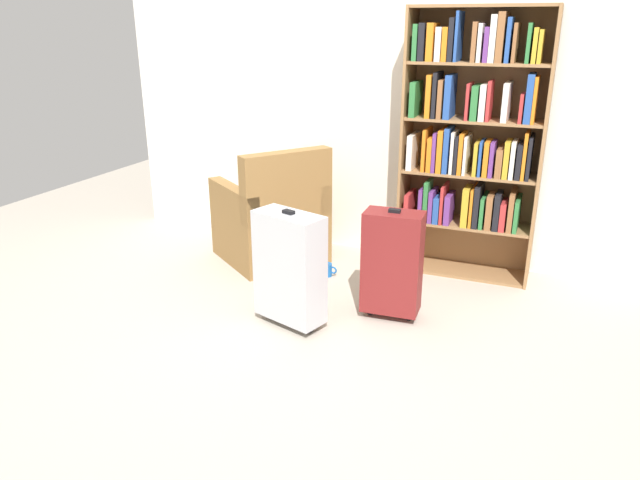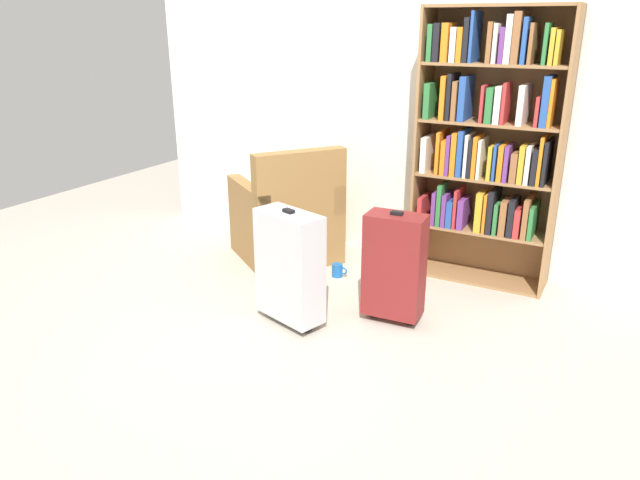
{
  "view_description": "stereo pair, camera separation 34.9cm",
  "coord_description": "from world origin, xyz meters",
  "px_view_note": "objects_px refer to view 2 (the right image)",
  "views": [
    {
      "loc": [
        1.22,
        -2.7,
        1.75
      ],
      "look_at": [
        -0.01,
        0.34,
        0.55
      ],
      "focal_mm": 33.29,
      "sensor_mm": 36.0,
      "label": 1
    },
    {
      "loc": [
        1.54,
        -2.55,
        1.75
      ],
      "look_at": [
        -0.01,
        0.34,
        0.55
      ],
      "focal_mm": 33.29,
      "sensor_mm": 36.0,
      "label": 2
    }
  ],
  "objects_px": {
    "suitcase_dark_red": "(394,265)",
    "suitcase_silver": "(290,266)",
    "bookshelf": "(488,141)",
    "armchair": "(287,219)",
    "mug": "(338,270)"
  },
  "relations": [
    {
      "from": "suitcase_silver",
      "to": "mug",
      "type": "bearing_deg",
      "value": 94.81
    },
    {
      "from": "mug",
      "to": "suitcase_silver",
      "type": "xyz_separation_m",
      "value": [
        0.07,
        -0.78,
        0.34
      ]
    },
    {
      "from": "suitcase_dark_red",
      "to": "suitcase_silver",
      "type": "xyz_separation_m",
      "value": [
        -0.54,
        -0.33,
        0.01
      ]
    },
    {
      "from": "suitcase_dark_red",
      "to": "suitcase_silver",
      "type": "relative_size",
      "value": 0.96
    },
    {
      "from": "bookshelf",
      "to": "suitcase_silver",
      "type": "height_order",
      "value": "bookshelf"
    },
    {
      "from": "mug",
      "to": "suitcase_dark_red",
      "type": "bearing_deg",
      "value": -36.45
    },
    {
      "from": "bookshelf",
      "to": "armchair",
      "type": "bearing_deg",
      "value": -167.79
    },
    {
      "from": "armchair",
      "to": "mug",
      "type": "height_order",
      "value": "armchair"
    },
    {
      "from": "armchair",
      "to": "mug",
      "type": "xyz_separation_m",
      "value": [
        0.52,
        -0.15,
        -0.27
      ]
    },
    {
      "from": "bookshelf",
      "to": "suitcase_silver",
      "type": "bearing_deg",
      "value": -123.77
    },
    {
      "from": "suitcase_silver",
      "to": "bookshelf",
      "type": "bearing_deg",
      "value": 56.23
    },
    {
      "from": "bookshelf",
      "to": "suitcase_silver",
      "type": "distance_m",
      "value": 1.62
    },
    {
      "from": "mug",
      "to": "suitcase_dark_red",
      "type": "xyz_separation_m",
      "value": [
        0.61,
        -0.45,
        0.32
      ]
    },
    {
      "from": "suitcase_dark_red",
      "to": "bookshelf",
      "type": "bearing_deg",
      "value": 72.26
    },
    {
      "from": "suitcase_silver",
      "to": "armchair",
      "type": "bearing_deg",
      "value": 121.89
    }
  ]
}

